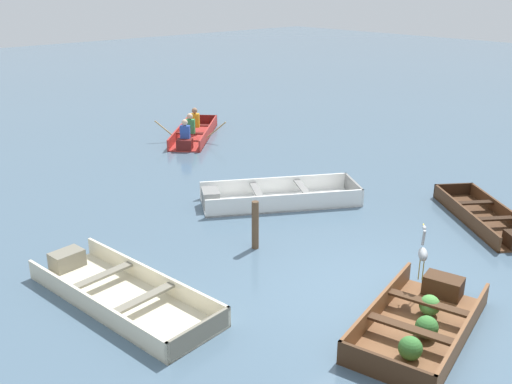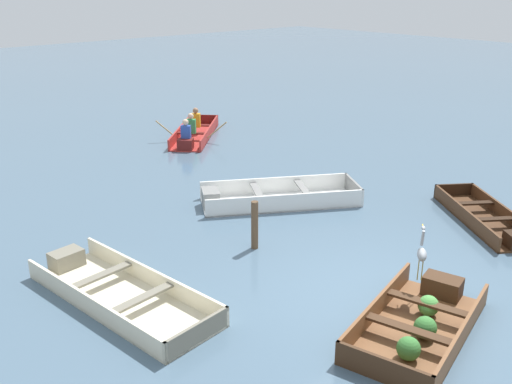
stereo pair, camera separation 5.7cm
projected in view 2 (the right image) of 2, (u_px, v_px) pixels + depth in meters
name	position (u px, v px, depth m)	size (l,w,h in m)	color
ground_plane	(371.00, 298.00, 9.01)	(80.00, 80.00, 0.00)	slate
dinghy_wooden_brown_foreground	(421.00, 322.00, 8.14)	(2.88, 1.89, 0.36)	brown
skiff_white_near_moored	(273.00, 197.00, 12.79)	(3.61, 2.86, 0.40)	white
skiff_cream_mid_moored	(116.00, 291.00, 9.00)	(1.58, 3.64, 0.34)	beige
skiff_dark_varnish_far_moored	(486.00, 219.00, 11.71)	(2.46, 2.91, 0.32)	#4C2D19
rowboat_red_with_crew	(194.00, 133.00, 17.94)	(3.18, 3.06, 0.91)	#AD2D28
heron_on_dinghy	(422.00, 253.00, 8.67)	(0.41, 0.34, 0.84)	olive
mooring_post	(255.00, 225.00, 10.52)	(0.13, 0.13, 0.94)	brown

